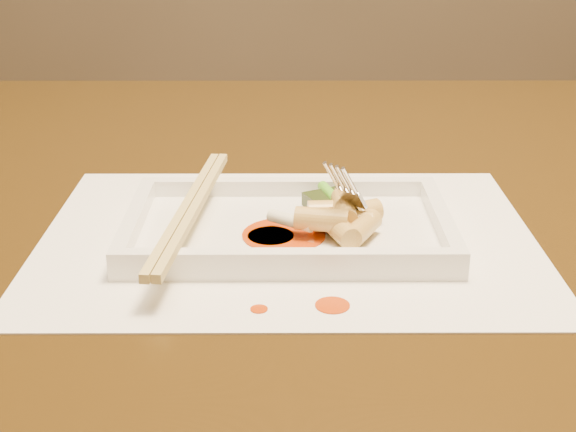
{
  "coord_description": "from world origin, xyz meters",
  "views": [
    {
      "loc": [
        -0.04,
        -0.69,
        1.02
      ],
      "look_at": [
        -0.04,
        -0.1,
        0.77
      ],
      "focal_mm": 50.0,
      "sensor_mm": 36.0,
      "label": 1
    }
  ],
  "objects_px": {
    "chopstick_a": "(186,208)",
    "fork": "(376,133)",
    "plate_base": "(288,232)",
    "placemat": "(288,237)",
    "table": "(324,290)"
  },
  "relations": [
    {
      "from": "placemat",
      "to": "fork",
      "type": "distance_m",
      "value": 0.11
    },
    {
      "from": "table",
      "to": "chopstick_a",
      "type": "height_order",
      "value": "chopstick_a"
    },
    {
      "from": "table",
      "to": "plate_base",
      "type": "distance_m",
      "value": 0.15
    },
    {
      "from": "chopstick_a",
      "to": "fork",
      "type": "height_order",
      "value": "fork"
    },
    {
      "from": "placemat",
      "to": "chopstick_a",
      "type": "distance_m",
      "value": 0.09
    },
    {
      "from": "plate_base",
      "to": "fork",
      "type": "height_order",
      "value": "fork"
    },
    {
      "from": "table",
      "to": "fork",
      "type": "height_order",
      "value": "fork"
    },
    {
      "from": "chopstick_a",
      "to": "fork",
      "type": "bearing_deg",
      "value": 6.75
    },
    {
      "from": "plate_base",
      "to": "fork",
      "type": "relative_size",
      "value": 1.86
    },
    {
      "from": "placemat",
      "to": "chopstick_a",
      "type": "relative_size",
      "value": 1.59
    },
    {
      "from": "placemat",
      "to": "fork",
      "type": "xyz_separation_m",
      "value": [
        0.07,
        0.02,
        0.08
      ]
    },
    {
      "from": "plate_base",
      "to": "fork",
      "type": "bearing_deg",
      "value": 14.42
    },
    {
      "from": "chopstick_a",
      "to": "fork",
      "type": "relative_size",
      "value": 1.8
    },
    {
      "from": "plate_base",
      "to": "table",
      "type": "bearing_deg",
      "value": 70.28
    },
    {
      "from": "plate_base",
      "to": "chopstick_a",
      "type": "xyz_separation_m",
      "value": [
        -0.08,
        -0.0,
        0.02
      ]
    }
  ]
}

